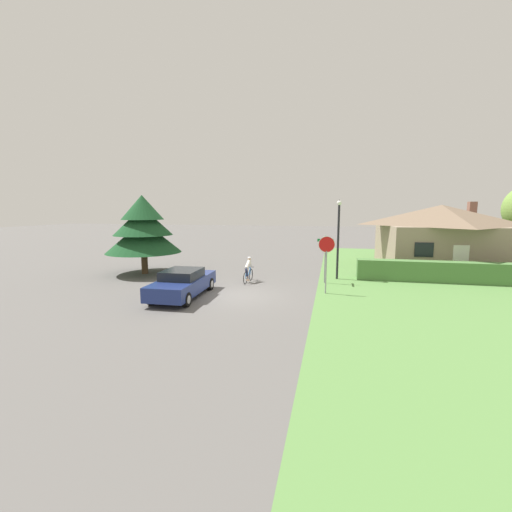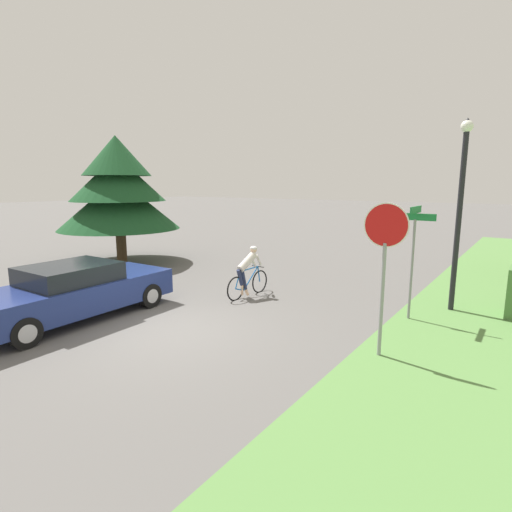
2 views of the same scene
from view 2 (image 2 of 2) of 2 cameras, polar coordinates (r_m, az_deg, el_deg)
The scene contains 7 objects.
ground_plane at distance 9.19m, azimuth -12.74°, elevation -10.26°, with size 140.00×140.00×0.00m, color #5B5956.
sedan_left_lane at distance 10.45m, azimuth -24.61°, elevation -4.67°, with size 1.99×4.73×1.33m.
cyclist at distance 11.37m, azimuth -1.20°, elevation -2.32°, with size 0.44×1.76×1.45m.
stop_sign at distance 7.52m, azimuth 17.93°, elevation 1.17°, with size 0.80×0.07×2.86m.
street_lamp at distance 11.03m, azimuth 27.18°, elevation 7.18°, with size 0.28×0.28×4.73m.
street_name_sign at distance 9.93m, azimuth 21.59°, elevation 1.88°, with size 0.90×0.90×2.68m.
conifer_tall_near at distance 17.02m, azimuth -19.11°, elevation 8.95°, with size 4.75×4.75×5.06m.
Camera 2 is at (6.47, -5.69, 3.18)m, focal length 28.00 mm.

